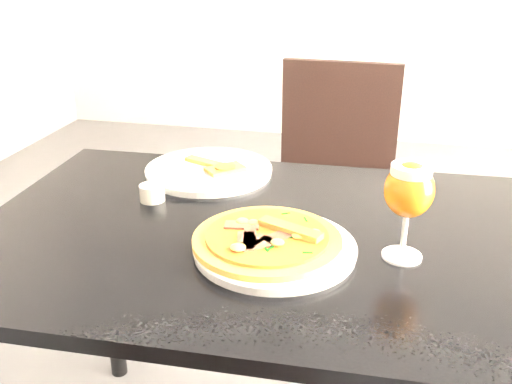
% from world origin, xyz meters
% --- Properties ---
extents(dining_table, '(1.22, 0.84, 0.75)m').
position_xyz_m(dining_table, '(-0.32, -0.01, 0.66)').
color(dining_table, black).
rests_on(dining_table, ground).
extents(chair_far, '(0.45, 0.45, 0.93)m').
position_xyz_m(chair_far, '(-0.25, 0.80, 0.51)').
color(chair_far, black).
rests_on(chair_far, ground).
extents(plate_main, '(0.40, 0.40, 0.02)m').
position_xyz_m(plate_main, '(-0.28, -0.09, 0.76)').
color(plate_main, silver).
rests_on(plate_main, dining_table).
extents(pizza, '(0.28, 0.28, 0.03)m').
position_xyz_m(pizza, '(-0.29, -0.09, 0.78)').
color(pizza, '#A16A26').
rests_on(pizza, plate_main).
extents(plate_second, '(0.41, 0.41, 0.02)m').
position_xyz_m(plate_second, '(-0.52, 0.27, 0.76)').
color(plate_second, silver).
rests_on(plate_second, dining_table).
extents(crust_scraps, '(0.18, 0.12, 0.01)m').
position_xyz_m(crust_scraps, '(-0.50, 0.27, 0.77)').
color(crust_scraps, '#A16A26').
rests_on(crust_scraps, plate_second).
extents(loose_crust, '(0.11, 0.05, 0.01)m').
position_xyz_m(loose_crust, '(-0.37, 0.02, 0.75)').
color(loose_crust, '#A16A26').
rests_on(loose_crust, dining_table).
extents(sauce_cup, '(0.06, 0.06, 0.04)m').
position_xyz_m(sauce_cup, '(-0.60, 0.08, 0.77)').
color(sauce_cup, '#BBB8A8').
rests_on(sauce_cup, dining_table).
extents(beer_glass, '(0.09, 0.09, 0.19)m').
position_xyz_m(beer_glass, '(-0.04, -0.06, 0.89)').
color(beer_glass, silver).
rests_on(beer_glass, dining_table).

